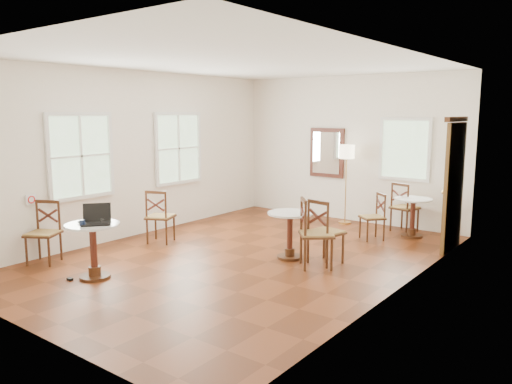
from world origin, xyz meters
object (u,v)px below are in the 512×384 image
Objects in this scene: cafe_table_back at (413,213)px; chair_near_a at (160,216)px; chair_back_a at (404,207)px; power_adapter at (70,279)px; cafe_table_near at (93,245)px; cafe_table_mid at (290,230)px; chair_mid_b at (314,233)px; laptop at (97,219)px; chair_back_b at (373,217)px; chair_near_b at (44,232)px; water_glass at (102,222)px; floor_lamp at (347,157)px; mouse at (80,222)px; chair_mid_a at (325,232)px; navy_mug at (82,223)px.

cafe_table_back is 0.76× the size of chair_near_a.
chair_back_a reaches higher than chair_near_a.
chair_near_a is at bearing 104.25° from power_adapter.
cafe_table_near is 2.91m from cafe_table_mid.
chair_mid_b is 2.15× the size of laptop.
chair_back_b reaches higher than cafe_table_near.
chair_near_b is at bearing 50.64° from chair_near_a.
laptop reaches higher than water_glass.
cafe_table_near is 5.58m from cafe_table_back.
chair_mid_b reaches higher than chair_near_a.
floor_lamp reaches higher than chair_back_a.
floor_lamp reaches higher than mouse.
chair_mid_a is at bearing -48.34° from chair_mid_b.
cafe_table_back is (1.03, 2.50, -0.01)m from cafe_table_mid.
water_glass reaches higher than cafe_table_near.
chair_mid_a reaches higher than navy_mug.
cafe_table_back is 5.54m from laptop.
chair_back_a is at bearing 65.77° from cafe_table_near.
chair_near_a is 11.01× the size of power_adapter.
cafe_table_mid is at bearing 169.35° from chair_near_a.
water_glass is (-1.96, -2.24, 0.31)m from chair_mid_b.
chair_back_a is 9.86× the size of water_glass.
laptop is (-2.59, -4.88, 0.39)m from cafe_table_back.
mouse is (-2.28, -2.36, 0.28)m from chair_mid_b.
chair_mid_b is 10.84× the size of mouse.
navy_mug reaches higher than cafe_table_near.
mouse is (-0.19, -0.13, -0.05)m from laptop.
chair_mid_a is 3.02m from floor_lamp.
power_adapter is (-0.37, -0.30, -0.80)m from water_glass.
chair_mid_b reaches higher than cafe_table_back.
chair_near_a is at bearing 44.51° from chair_near_b.
laptop is at bearing 14.36° from mouse.
chair_mid_a is 11.55× the size of power_adapter.
chair_back_a is 1.98× the size of laptop.
navy_mug is 0.83m from power_adapter.
floor_lamp is 16.77× the size of water_glass.
cafe_table_mid is 0.56m from chair_mid_b.
water_glass is (-1.99, -2.48, 0.33)m from chair_mid_a.
cafe_table_mid is 8.59× the size of power_adapter.
chair_back_b is at bearing -41.18° from floor_lamp.
mouse is 1.11× the size of power_adapter.
power_adapter is at bearing -118.52° from cafe_table_back.
cafe_table_back is at bearing 40.76° from mouse.
chair_mid_b is at bearing -3.03° from laptop.
chair_back_b is at bearing -128.93° from cafe_table_back.
cafe_table_mid is 2.90m from chair_back_a.
mouse is at bearing -77.33° from chair_back_b.
cafe_table_near is at bearing 173.17° from laptop.
laptop is (-2.13, -2.47, 0.34)m from chair_mid_a.
chair_mid_a reaches higher than chair_near_b.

